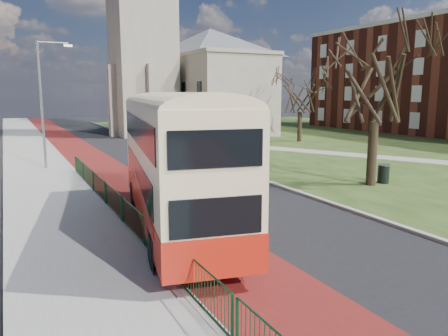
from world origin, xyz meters
TOP-DOWN VIEW (x-y plane):
  - ground at (0.00, 0.00)m, footprint 160.00×160.00m
  - road_carriageway at (1.50, 20.00)m, footprint 9.00×120.00m
  - bus_lane at (-1.20, 20.00)m, footprint 3.40×120.00m
  - pavement_west at (-5.00, 20.00)m, footprint 4.00×120.00m
  - kerb_west at (-3.00, 20.00)m, footprint 0.25×120.00m
  - kerb_east at (6.10, 22.00)m, footprint 0.25×80.00m
  - grass_green at (26.00, 22.00)m, footprint 40.00×80.00m
  - footpath at (20.00, 10.00)m, footprint 18.84×32.82m
  - pedestrian_railing at (-2.95, 4.00)m, footprint 0.07×24.00m
  - gothic_church at (12.56, 38.00)m, footprint 16.38×18.00m
  - streetlamp at (-4.35, 18.00)m, footprint 2.13×0.18m
  - bus at (-1.35, 2.43)m, footprint 4.68×11.62m
  - winter_tree_near at (10.66, 4.98)m, footprint 7.40×7.40m
  - winter_tree_far at (19.97, 24.09)m, footprint 6.24×6.24m
  - litter_bin at (11.66, 5.06)m, footprint 0.65×0.65m

SIDE VIEW (x-z plane):
  - ground at x=0.00m, z-range 0.00..0.00m
  - road_carriageway at x=1.50m, z-range 0.00..0.01m
  - bus_lane at x=-1.20m, z-range 0.00..0.01m
  - grass_green at x=26.00m, z-range 0.00..0.04m
  - footpath at x=20.00m, z-range 0.04..0.07m
  - pavement_west at x=-5.00m, z-range 0.00..0.12m
  - kerb_west at x=-3.00m, z-range 0.00..0.13m
  - kerb_east at x=6.10m, z-range 0.00..0.13m
  - pedestrian_railing at x=-2.95m, z-range -0.01..1.11m
  - litter_bin at x=11.66m, z-range 0.04..1.09m
  - bus at x=-1.35m, z-range 0.33..5.07m
  - streetlamp at x=-4.35m, z-range 0.59..8.59m
  - winter_tree_far at x=19.97m, z-range 1.50..9.13m
  - winter_tree_near at x=10.66m, z-range 1.71..10.44m
  - gothic_church at x=12.56m, z-range -6.87..33.13m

